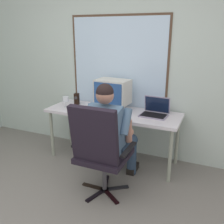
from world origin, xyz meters
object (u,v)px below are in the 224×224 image
at_px(office_chair, 99,148).
at_px(person_seated, 110,133).
at_px(crt_monitor, 113,92).
at_px(desk_speaker, 77,99).
at_px(laptop, 155,110).
at_px(wine_glass, 66,100).
at_px(desk, 113,115).

relative_size(office_chair, person_seated, 0.86).
height_order(crt_monitor, desk_speaker, crt_monitor).
bearing_deg(office_chair, crt_monitor, 104.62).
bearing_deg(crt_monitor, laptop, 2.15).
height_order(laptop, desk_speaker, laptop).
bearing_deg(person_seated, wine_glass, 152.13).
height_order(person_seated, desk_speaker, person_seated).
bearing_deg(person_seated, laptop, 60.92).
relative_size(crt_monitor, laptop, 1.31).
bearing_deg(wine_glass, crt_monitor, 11.67).
bearing_deg(desk, office_chair, -75.85).
relative_size(desk, wine_glass, 11.82).
bearing_deg(laptop, person_seated, -119.08).
distance_m(desk, laptop, 0.58).
bearing_deg(person_seated, desk, 110.74).
height_order(crt_monitor, laptop, crt_monitor).
distance_m(desk, office_chair, 0.87).
bearing_deg(office_chair, desk, 104.15).
bearing_deg(office_chair, desk_speaker, 131.48).
xyz_separation_m(office_chair, laptop, (0.35, 0.92, 0.19)).
height_order(desk, laptop, laptop).
distance_m(wine_glass, desk_speaker, 0.20).
height_order(desk, person_seated, person_seated).
height_order(office_chair, laptop, office_chair).
distance_m(office_chair, person_seated, 0.29).
xyz_separation_m(crt_monitor, laptop, (0.59, 0.02, -0.19)).
height_order(crt_monitor, wine_glass, crt_monitor).
xyz_separation_m(office_chair, person_seated, (0.00, 0.28, 0.06)).
bearing_deg(person_seated, crt_monitor, 110.86).
distance_m(desk, wine_glass, 0.71).
height_order(office_chair, wine_glass, office_chair).
bearing_deg(crt_monitor, desk_speaker, 175.61).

